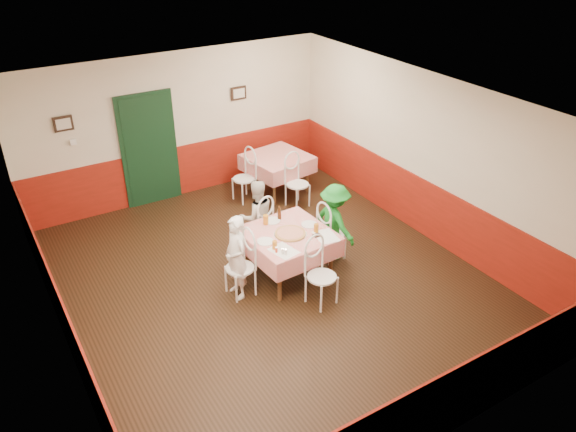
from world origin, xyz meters
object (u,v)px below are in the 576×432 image
glass_b (316,228)px  diner_far (257,216)px  chair_near (322,277)px  glass_c (266,220)px  diner_right (335,222)px  main_table (288,254)px  chair_second_b (298,185)px  wallet (317,235)px  diner_left (236,258)px  chair_right (332,234)px  beer_bottle (279,213)px  glass_a (275,245)px  chair_second_a (244,179)px  pizza (290,233)px  chair_far (259,227)px  chair_left (240,268)px  second_table (277,174)px

glass_b → diner_far: bearing=111.3°
chair_near → glass_c: glass_c is taller
glass_c → diner_right: size_ratio=0.12×
main_table → chair_second_b: (1.34, 1.85, 0.08)m
chair_second_b → wallet: chair_second_b is taller
glass_c → diner_left: size_ratio=0.12×
wallet → glass_b: bearing=59.0°
glass_c → diner_far: 0.55m
main_table → chair_near: chair_near is taller
chair_right → glass_b: bearing=113.8°
wallet → diner_left: (-1.22, 0.25, -0.12)m
glass_b → chair_right: bearing=27.0°
glass_b → wallet: bearing=-117.9°
chair_near → beer_bottle: 1.34m
glass_a → beer_bottle: (0.50, 0.71, 0.04)m
chair_second_a → glass_c: bearing=-27.5°
pizza → glass_a: (-0.41, -0.23, 0.05)m
chair_second_b → beer_bottle: beer_bottle is taller
diner_far → diner_right: 1.27m
chair_second_b → pizza: size_ratio=1.93×
main_table → diner_far: bearing=93.1°
chair_far → glass_c: size_ratio=5.86×
glass_b → chair_left: bearing=173.1°
chair_right → diner_left: diner_left is taller
second_table → chair_second_a: (-0.75, 0.00, 0.08)m
chair_far → glass_b: chair_far is taller
glass_a → glass_c: glass_c is taller
glass_a → wallet: glass_a is taller
second_table → chair_left: bearing=-129.6°
glass_a → diner_far: diner_far is taller
wallet → main_table: bearing=133.7°
chair_second_a → diner_left: size_ratio=0.69×
chair_second_a → diner_left: diner_left is taller
second_table → beer_bottle: (-1.24, -2.18, 0.49)m
pizza → chair_right: bearing=6.6°
glass_b → beer_bottle: 0.68m
main_table → second_table: bearing=62.7°
chair_left → chair_right: size_ratio=1.00×
chair_second_b → glass_c: (-1.50, -1.45, 0.39)m
pizza → beer_bottle: (0.09, 0.48, 0.09)m
chair_left → wallet: (1.17, -0.26, 0.32)m
pizza → diner_far: bearing=93.5°
chair_second_a → wallet: 2.93m
main_table → chair_far: size_ratio=1.36×
chair_second_a → diner_left: (-1.49, -2.65, 0.20)m
main_table → glass_c: 0.63m
chair_left → pizza: chair_left is taller
chair_near → glass_a: size_ratio=6.92×
chair_second_a → glass_b: bearing=-13.1°
chair_right → chair_near: bearing=134.9°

